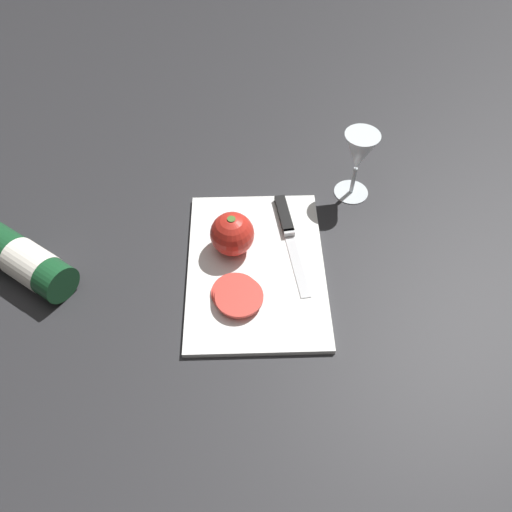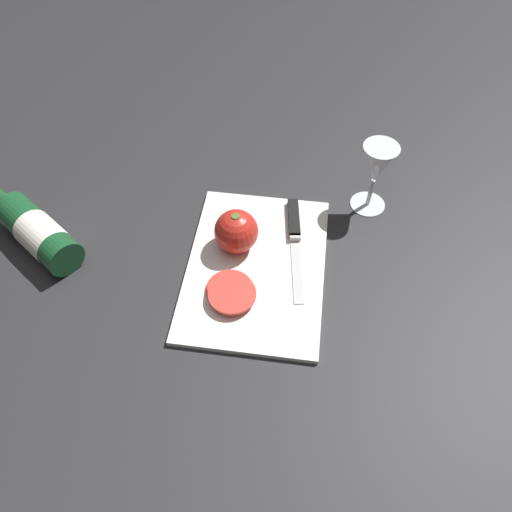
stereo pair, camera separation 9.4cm
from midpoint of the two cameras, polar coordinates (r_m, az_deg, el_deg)
ground_plane at (r=0.98m, az=-0.90°, el=-0.94°), size 3.00×3.00×0.00m
cutting_board at (r=0.97m, az=-2.77°, el=-1.48°), size 0.37×0.26×0.01m
wine_bottle at (r=1.06m, az=-27.47°, el=-0.49°), size 0.23×0.30×0.08m
wine_glass at (r=1.05m, az=9.13°, el=11.21°), size 0.08×0.08×0.16m
whole_tomato at (r=0.96m, az=-5.54°, el=2.35°), size 0.09×0.09×0.09m
knife at (r=1.03m, az=0.87°, el=3.59°), size 0.26×0.06×0.01m
tomato_slice_stack_near at (r=0.92m, az=-5.12°, el=-4.63°), size 0.11×0.10×0.02m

